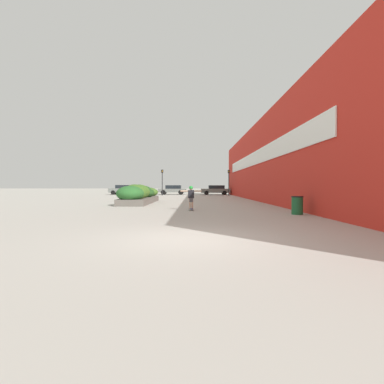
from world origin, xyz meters
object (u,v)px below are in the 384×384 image
(car_center_right, at_px, (276,190))
(car_leftmost, at_px, (123,190))
(skateboard, at_px, (191,209))
(trash_bin, at_px, (297,205))
(traffic_light_left, at_px, (162,178))
(car_center_left, at_px, (173,190))
(car_rightmost, at_px, (215,190))
(traffic_light_right, at_px, (229,178))
(skateboarder, at_px, (191,195))

(car_center_right, bearing_deg, car_leftmost, -90.44)
(skateboard, relative_size, trash_bin, 0.77)
(trash_bin, distance_m, car_center_right, 33.11)
(skateboard, height_order, traffic_light_left, traffic_light_left)
(car_center_left, relative_size, traffic_light_left, 1.18)
(car_center_left, xyz_separation_m, car_rightmost, (6.57, -1.21, -0.02))
(car_leftmost, xyz_separation_m, car_rightmost, (14.34, -1.17, -0.03))
(trash_bin, height_order, traffic_light_right, traffic_light_right)
(trash_bin, relative_size, car_center_right, 0.20)
(car_rightmost, bearing_deg, skateboard, 173.29)
(skateboarder, relative_size, car_leftmost, 0.31)
(car_center_left, relative_size, car_rightmost, 1.00)
(car_center_right, bearing_deg, traffic_light_right, -61.57)
(skateboard, xyz_separation_m, car_leftmost, (-10.96, 29.96, 0.72))
(car_leftmost, bearing_deg, car_center_right, -90.44)
(skateboarder, bearing_deg, trash_bin, -32.66)
(car_leftmost, bearing_deg, skateboard, -159.90)
(car_leftmost, distance_m, car_center_right, 23.84)
(skateboarder, xyz_separation_m, traffic_light_right, (5.03, 25.52, 1.58))
(traffic_light_left, bearing_deg, car_rightmost, 21.27)
(skateboarder, relative_size, car_center_left, 0.29)
(skateboard, bearing_deg, car_center_right, 59.37)
(skateboard, xyz_separation_m, trash_bin, (5.04, -2.40, 0.37))
(skateboard, relative_size, car_center_right, 0.15)
(car_leftmost, relative_size, car_rightmost, 0.93)
(skateboarder, distance_m, traffic_light_right, 26.06)
(trash_bin, bearing_deg, car_center_right, 76.32)
(skateboard, relative_size, traffic_light_left, 0.18)
(skateboarder, distance_m, car_center_left, 30.16)
(traffic_light_left, bearing_deg, trash_bin, -71.52)
(traffic_light_right, bearing_deg, skateboarder, -101.14)
(car_leftmost, height_order, car_center_left, car_leftmost)
(car_leftmost, bearing_deg, car_rightmost, -94.67)
(skateboarder, height_order, trash_bin, skateboarder)
(trash_bin, relative_size, car_center_left, 0.20)
(skateboard, bearing_deg, car_rightmost, 76.05)
(skateboard, distance_m, car_center_right, 32.45)
(car_leftmost, distance_m, traffic_light_right, 16.67)
(trash_bin, bearing_deg, skateboarder, 154.58)
(car_rightmost, bearing_deg, car_center_left, 79.58)
(traffic_light_right, bearing_deg, car_center_left, 151.45)
(skateboard, xyz_separation_m, traffic_light_right, (5.03, 25.52, 2.37))
(skateboard, relative_size, car_center_left, 0.15)
(traffic_light_left, bearing_deg, car_leftmost, 147.56)
(trash_bin, relative_size, traffic_light_right, 0.24)
(skateboard, bearing_deg, traffic_light_left, 92.38)
(skateboarder, relative_size, traffic_light_left, 0.34)
(trash_bin, bearing_deg, car_center_left, 104.25)
(car_center_left, distance_m, car_rightmost, 6.68)
(skateboarder, distance_m, car_leftmost, 31.90)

